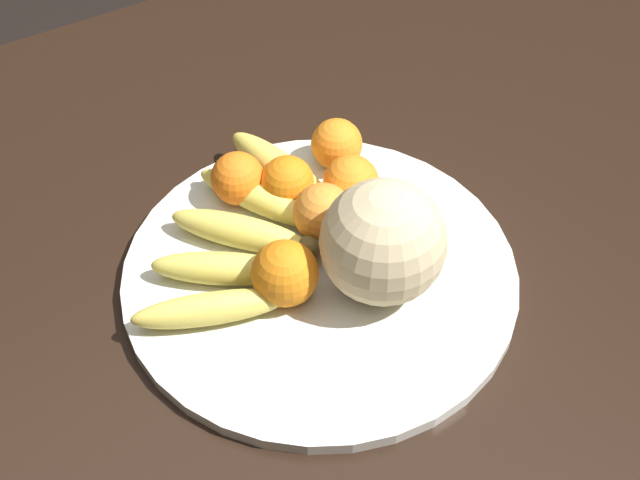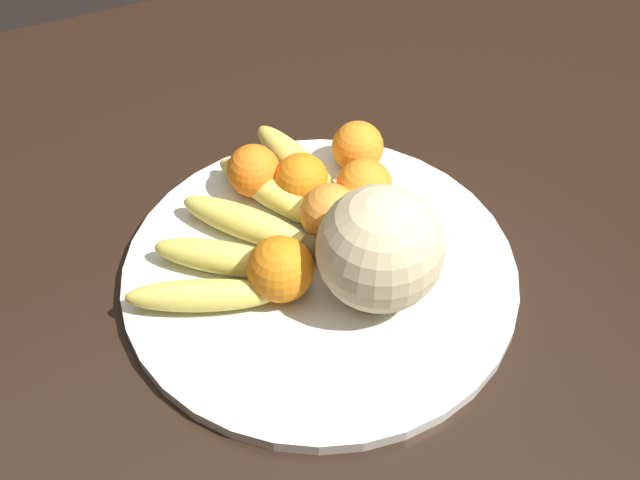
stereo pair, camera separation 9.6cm
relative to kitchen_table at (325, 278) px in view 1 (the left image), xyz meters
The scene contains 11 objects.
kitchen_table is the anchor object (origin of this frame).
fruit_bowl 0.11m from the kitchen_table, 53.78° to the left, with size 0.44×0.44×0.02m.
melon 0.19m from the kitchen_table, 94.06° to the left, with size 0.14×0.14×0.14m.
banana_bunch 0.15m from the kitchen_table, 16.38° to the right, with size 0.29×0.28×0.04m.
orange_front_left 0.17m from the kitchen_table, 127.88° to the right, with size 0.06×0.06×0.06m.
orange_front_right 0.14m from the kitchen_table, 157.52° to the right, with size 0.07×0.07×0.07m.
orange_mid_center 0.17m from the kitchen_table, 55.73° to the right, with size 0.06×0.06×0.06m.
orange_back_left 0.17m from the kitchen_table, 36.19° to the left, with size 0.07×0.07×0.07m.
orange_back_right 0.14m from the kitchen_table, 73.98° to the right, with size 0.06×0.06×0.06m.
orange_top_small 0.13m from the kitchen_table, 42.53° to the left, with size 0.07×0.07×0.07m.
produce_tag 0.10m from the kitchen_table, 155.53° to the left, with size 0.08×0.04×0.00m.
Camera 1 is at (0.37, 0.61, 1.51)m, focal length 50.00 mm.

